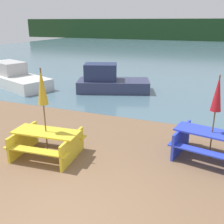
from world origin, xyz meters
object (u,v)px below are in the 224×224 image
at_px(picnic_table_blue, 211,143).
at_px(umbrella_gold, 42,88).
at_px(picnic_table_yellow, 47,141).
at_px(umbrella_crimson, 217,94).
at_px(boat, 110,82).
at_px(boat_second, 15,78).

bearing_deg(picnic_table_blue, umbrella_gold, -160.98).
xyz_separation_m(picnic_table_yellow, umbrella_crimson, (4.21, 1.45, 1.38)).
bearing_deg(boat, picnic_table_blue, -66.64).
height_order(umbrella_crimson, boat, umbrella_crimson).
bearing_deg(boat, umbrella_crimson, -66.64).
distance_m(umbrella_crimson, boat, 7.95).
distance_m(picnic_table_blue, umbrella_crimson, 1.34).
relative_size(boat, boat_second, 0.84).
bearing_deg(picnic_table_blue, boat_second, 155.59).
bearing_deg(picnic_table_yellow, picnic_table_blue, 19.02).
distance_m(picnic_table_blue, boat, 7.84).
relative_size(umbrella_gold, boat, 0.60).
xyz_separation_m(picnic_table_blue, boat_second, (-10.74, 4.88, 0.01)).
xyz_separation_m(picnic_table_blue, boat, (-5.27, 5.80, 0.04)).
xyz_separation_m(umbrella_crimson, boat_second, (-10.74, 4.88, -1.34)).
bearing_deg(umbrella_crimson, boat, 132.26).
xyz_separation_m(picnic_table_blue, umbrella_gold, (-4.21, -1.45, 1.47)).
bearing_deg(umbrella_crimson, boat_second, 155.59).
distance_m(umbrella_crimson, umbrella_gold, 4.45).
height_order(picnic_table_blue, umbrella_gold, umbrella_gold).
bearing_deg(umbrella_gold, picnic_table_blue, 19.02).
relative_size(umbrella_gold, boat_second, 0.50).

